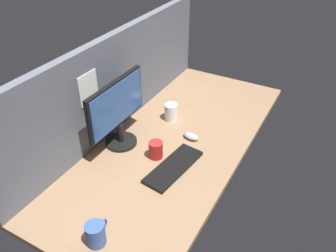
# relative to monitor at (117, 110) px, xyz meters

# --- Properties ---
(ground_plane) EXTENTS (1.80, 0.80, 0.03)m
(ground_plane) POSITION_rel_monitor_xyz_m (0.17, -0.25, -0.23)
(ground_plane) COLOR #8C6B4C
(cubicle_wall_back) EXTENTS (1.80, 0.06, 0.57)m
(cubicle_wall_back) POSITION_rel_monitor_xyz_m (0.17, 0.12, 0.07)
(cubicle_wall_back) COLOR #565B66
(cubicle_wall_back) RESTS_ON ground_plane
(monitor) EXTENTS (0.45, 0.18, 0.39)m
(monitor) POSITION_rel_monitor_xyz_m (0.00, 0.00, 0.00)
(monitor) COLOR black
(monitor) RESTS_ON ground_plane
(keyboard) EXTENTS (0.38, 0.18, 0.02)m
(keyboard) POSITION_rel_monitor_xyz_m (-0.05, -0.37, -0.21)
(keyboard) COLOR black
(keyboard) RESTS_ON ground_plane
(mouse) EXTENTS (0.07, 0.10, 0.03)m
(mouse) POSITION_rel_monitor_xyz_m (0.23, -0.34, -0.20)
(mouse) COLOR #99999E
(mouse) RESTS_ON ground_plane
(mug_ceramic_white) EXTENTS (0.12, 0.08, 0.11)m
(mug_ceramic_white) POSITION_rel_monitor_xyz_m (0.36, -0.14, -0.17)
(mug_ceramic_white) COLOR white
(mug_ceramic_white) RESTS_ON ground_plane
(mug_red_plastic) EXTENTS (0.08, 0.08, 0.10)m
(mug_red_plastic) POSITION_rel_monitor_xyz_m (-0.01, -0.24, -0.17)
(mug_red_plastic) COLOR red
(mug_red_plastic) RESTS_ON ground_plane
(mug_ceramic_blue) EXTENTS (0.12, 0.08, 0.10)m
(mug_ceramic_blue) POSITION_rel_monitor_xyz_m (-0.59, -0.31, -0.17)
(mug_ceramic_blue) COLOR #38569E
(mug_ceramic_blue) RESTS_ON ground_plane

